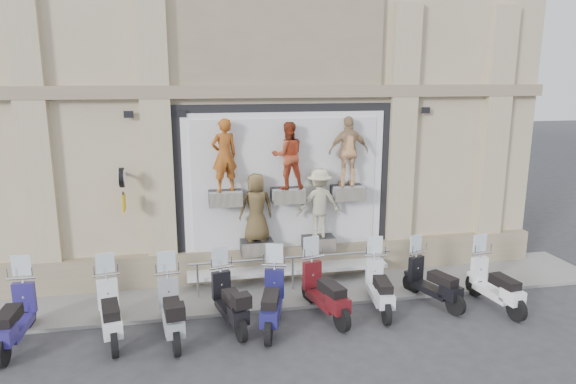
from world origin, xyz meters
The scene contains 15 objects.
ground centered at (0.00, 0.00, 0.00)m, with size 90.00×90.00×0.00m, color #303033.
sidewalk centered at (0.00, 2.10, 0.04)m, with size 16.00×2.20×0.08m, color gray.
building centered at (0.00, 7.00, 6.00)m, with size 14.00×8.60×12.00m, color #BEAE8B, non-canonical shape.
shop_vitrine centered at (0.10, 2.74, 2.41)m, with size 5.60×0.83×4.30m.
guard_rail centered at (0.00, 2.00, 0.47)m, with size 5.06×0.10×0.93m, color #9EA0A5, non-canonical shape.
clock_sign_bracket centered at (-3.90, 2.47, 2.80)m, with size 0.10×0.80×1.02m.
scooter_a centered at (-5.87, 0.55, 0.83)m, with size 0.59×2.04×1.66m, color navy, non-canonical shape.
scooter_b centered at (-4.08, 0.46, 0.81)m, with size 0.58×2.00×1.62m, color silver, non-canonical shape.
scooter_c centered at (-2.87, 0.28, 0.82)m, with size 0.59×2.01×1.63m, color gray, non-canonical shape.
scooter_d centered at (-1.68, 0.53, 0.79)m, with size 0.57×1.94×1.58m, color black, non-canonical shape.
scooter_e centered at (-0.81, 0.30, 0.82)m, with size 0.59×2.02×1.64m, color #17164D, non-canonical shape.
scooter_f centered at (0.42, 0.57, 0.83)m, with size 0.60×2.04×1.66m, color #4F0D12, non-canonical shape.
scooter_g centered at (1.72, 0.63, 0.78)m, with size 0.56×1.92×1.56m, color silver, non-canonical shape.
scooter_h centered at (3.06, 0.69, 0.76)m, with size 0.55×1.87×1.52m, color black, non-canonical shape.
scooter_i centered at (4.36, 0.23, 0.78)m, with size 0.56×1.93×1.57m, color white, non-canonical shape.
Camera 1 is at (-2.48, -9.57, 5.20)m, focal length 32.00 mm.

